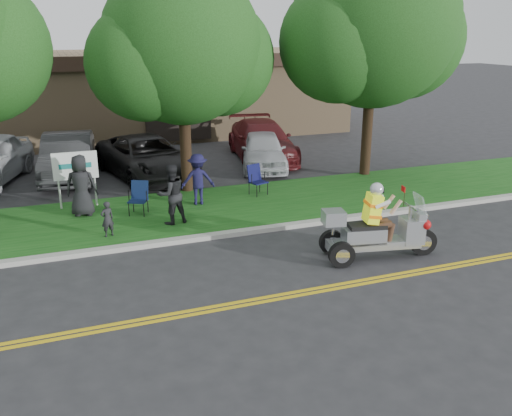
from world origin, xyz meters
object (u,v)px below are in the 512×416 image
object	(u,v)px
trike_scooter	(375,232)
spectator_adult_mid	(171,194)
lawn_chair_a	(139,196)
lawn_chair_b	(256,178)
parked_car_far_right	(263,150)
parked_car_left	(68,157)
parked_car_mid	(147,157)
parked_car_right	(262,141)

from	to	relation	value
trike_scooter	spectator_adult_mid	xyz separation A→B (m)	(-3.94, 3.71, 0.28)
lawn_chair_a	lawn_chair_b	xyz separation A→B (m)	(3.76, 0.62, 0.01)
lawn_chair_a	parked_car_far_right	bearing A→B (deg)	64.15
parked_car_left	spectator_adult_mid	bearing A→B (deg)	-62.84
parked_car_far_right	lawn_chair_a	bearing A→B (deg)	-125.72
spectator_adult_mid	parked_car_mid	xyz separation A→B (m)	(0.27, 5.46, -0.19)
parked_car_right	parked_car_far_right	xyz separation A→B (m)	(-0.50, -1.41, -0.07)
parked_car_left	parked_car_mid	xyz separation A→B (m)	(2.64, -0.80, -0.06)
parked_car_far_right	lawn_chair_b	bearing A→B (deg)	-97.43
trike_scooter	lawn_chair_b	xyz separation A→B (m)	(-0.87, 5.48, -0.00)
parked_car_far_right	spectator_adult_mid	bearing A→B (deg)	-114.69
spectator_adult_mid	parked_car_right	size ratio (longest dim) A/B	0.31
lawn_chair_b	parked_car_mid	size ratio (longest dim) A/B	0.18
trike_scooter	parked_car_mid	distance (m)	9.88
lawn_chair_b	parked_car_right	xyz separation A→B (m)	(2.06, 4.84, 0.13)
lawn_chair_a	parked_car_mid	xyz separation A→B (m)	(0.96, 4.31, 0.10)
trike_scooter	parked_car_left	bearing A→B (deg)	133.58
trike_scooter	parked_car_far_right	distance (m)	8.94
trike_scooter	spectator_adult_mid	bearing A→B (deg)	147.95
trike_scooter	parked_car_far_right	size ratio (longest dim) A/B	0.68
lawn_chair_b	parked_car_left	size ratio (longest dim) A/B	0.20
spectator_adult_mid	lawn_chair_b	bearing A→B (deg)	-162.12
lawn_chair_a	parked_car_right	world-z (taller)	parked_car_right
trike_scooter	lawn_chair_b	size ratio (longest dim) A/B	2.96
trike_scooter	parked_car_right	xyz separation A→B (m)	(1.18, 10.32, 0.13)
trike_scooter	lawn_chair_b	bearing A→B (deg)	110.29
parked_car_right	parked_car_far_right	world-z (taller)	parked_car_right
trike_scooter	spectator_adult_mid	size ratio (longest dim) A/B	1.71
trike_scooter	parked_car_right	distance (m)	10.39
lawn_chair_a	parked_car_right	size ratio (longest dim) A/B	0.18
lawn_chair_a	parked_car_left	size ratio (longest dim) A/B	0.19
trike_scooter	lawn_chair_a	world-z (taller)	trike_scooter
parked_car_far_right	parked_car_mid	bearing A→B (deg)	-166.44
trike_scooter	parked_car_right	size ratio (longest dim) A/B	0.53
trike_scooter	spectator_adult_mid	distance (m)	5.42
spectator_adult_mid	parked_car_right	distance (m)	8.36
spectator_adult_mid	parked_car_mid	distance (m)	5.47
parked_car_left	lawn_chair_a	bearing A→B (deg)	-65.42
parked_car_mid	parked_car_right	distance (m)	4.99
spectator_adult_mid	parked_car_far_right	bearing A→B (deg)	-143.70
trike_scooter	parked_car_left	world-z (taller)	trike_scooter
parked_car_left	parked_car_far_right	distance (m)	7.08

